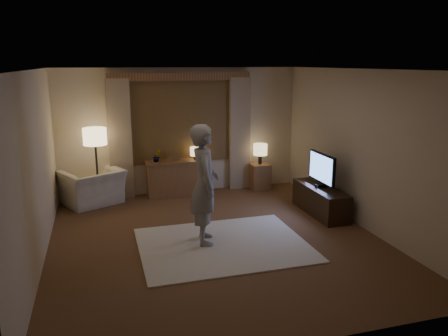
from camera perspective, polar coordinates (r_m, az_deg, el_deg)
name	(u,v)px	position (r m, az deg, el deg)	size (l,w,h in m)	color
room	(207,150)	(6.99, -2.18, 2.37)	(5.04, 5.54, 2.64)	brown
rug	(223,245)	(6.71, -0.11, -9.97)	(2.50, 2.00, 0.02)	beige
sideboard	(177,179)	(9.08, -6.16, -1.42)	(1.20, 0.40, 0.70)	brown
picture_frame	(176,158)	(8.98, -6.24, 1.35)	(0.16, 0.02, 0.20)	brown
plant	(157,156)	(8.91, -8.78, 1.50)	(0.17, 0.13, 0.30)	#999999
table_lamp_sideboard	(195,152)	(9.03, -3.75, 2.11)	(0.22, 0.22, 0.30)	black
floor_lamp	(95,141)	(8.59, -16.49, 3.44)	(0.44, 0.44, 1.50)	black
armchair	(93,187)	(8.83, -16.78, -2.42)	(1.06, 0.92, 0.69)	beige
side_table	(260,176)	(9.53, 4.69, -1.11)	(0.40, 0.40, 0.56)	brown
table_lamp_side	(260,150)	(9.39, 4.76, 2.35)	(0.30, 0.30, 0.44)	black
tv_stand	(320,200)	(8.17, 12.46, -4.14)	(0.45, 1.40, 0.50)	black
tv	(322,169)	(8.01, 12.67, -0.10)	(0.21, 0.86, 0.62)	black
person	(205,184)	(6.52, -2.56, -2.15)	(0.66, 0.43, 1.81)	gray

